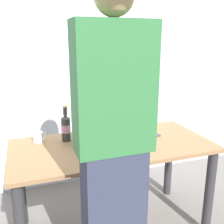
{
  "coord_description": "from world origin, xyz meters",
  "views": [
    {
      "loc": [
        -0.61,
        -1.75,
        1.5
      ],
      "look_at": [
        -0.0,
        0.0,
        0.99
      ],
      "focal_mm": 42.43,
      "sensor_mm": 36.0,
      "label": 1
    }
  ],
  "objects_px": {
    "person_figure": "(114,149)",
    "coffee_mug": "(38,137)",
    "laptop": "(133,129)",
    "beer_bottle_dark": "(66,127)",
    "beer_bottle_brown": "(77,131)"
  },
  "relations": [
    {
      "from": "person_figure",
      "to": "coffee_mug",
      "type": "distance_m",
      "value": 0.84
    },
    {
      "from": "laptop",
      "to": "beer_bottle_dark",
      "type": "bearing_deg",
      "value": 175.87
    },
    {
      "from": "beer_bottle_brown",
      "to": "coffee_mug",
      "type": "bearing_deg",
      "value": 153.41
    },
    {
      "from": "person_figure",
      "to": "coffee_mug",
      "type": "xyz_separation_m",
      "value": [
        -0.35,
        0.75,
        -0.16
      ]
    },
    {
      "from": "laptop",
      "to": "beer_bottle_dark",
      "type": "height_order",
      "value": "beer_bottle_dark"
    },
    {
      "from": "beer_bottle_brown",
      "to": "laptop",
      "type": "bearing_deg",
      "value": 6.84
    },
    {
      "from": "laptop",
      "to": "beer_bottle_brown",
      "type": "xyz_separation_m",
      "value": [
        -0.48,
        -0.06,
        0.06
      ]
    },
    {
      "from": "beer_bottle_dark",
      "to": "coffee_mug",
      "type": "bearing_deg",
      "value": 169.04
    },
    {
      "from": "person_figure",
      "to": "coffee_mug",
      "type": "height_order",
      "value": "person_figure"
    },
    {
      "from": "beer_bottle_dark",
      "to": "coffee_mug",
      "type": "xyz_separation_m",
      "value": [
        -0.21,
        0.04,
        -0.07
      ]
    },
    {
      "from": "beer_bottle_brown",
      "to": "person_figure",
      "type": "xyz_separation_m",
      "value": [
        0.07,
        -0.61,
        0.1
      ]
    },
    {
      "from": "beer_bottle_brown",
      "to": "coffee_mug",
      "type": "xyz_separation_m",
      "value": [
        -0.27,
        0.14,
        -0.06
      ]
    },
    {
      "from": "beer_bottle_brown",
      "to": "beer_bottle_dark",
      "type": "height_order",
      "value": "beer_bottle_dark"
    },
    {
      "from": "person_figure",
      "to": "beer_bottle_dark",
      "type": "bearing_deg",
      "value": 101.14
    },
    {
      "from": "laptop",
      "to": "beer_bottle_brown",
      "type": "relative_size",
      "value": 1.46
    }
  ]
}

